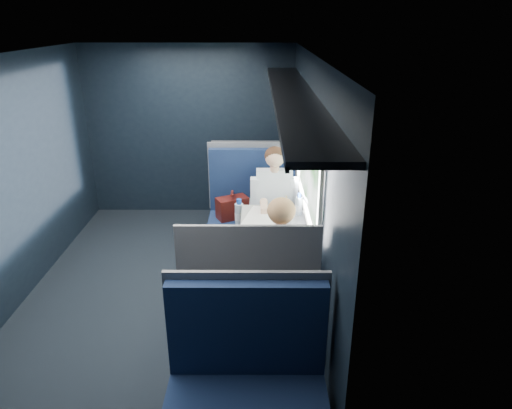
{
  "coord_description": "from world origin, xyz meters",
  "views": [
    {
      "loc": [
        0.92,
        -4.0,
        2.6
      ],
      "look_at": [
        0.9,
        0.0,
        0.95
      ],
      "focal_mm": 32.0,
      "sensor_mm": 36.0,
      "label": 1
    }
  ],
  "objects_px": {
    "seat_bay_far": "(249,306)",
    "laptop": "(300,213)",
    "seat_row_front": "(253,191)",
    "man": "(274,200)",
    "seat_bay_near": "(251,218)",
    "woman": "(280,262)",
    "bottle_small": "(299,206)",
    "table": "(270,232)",
    "seat_row_back": "(247,392)",
    "cup": "(290,208)"
  },
  "relations": [
    {
      "from": "seat_bay_near",
      "to": "laptop",
      "type": "height_order",
      "value": "seat_bay_near"
    },
    {
      "from": "table",
      "to": "seat_row_front",
      "type": "bearing_deg",
      "value": 95.8
    },
    {
      "from": "seat_bay_far",
      "to": "man",
      "type": "bearing_deg",
      "value": 80.97
    },
    {
      "from": "table",
      "to": "seat_row_back",
      "type": "bearing_deg",
      "value": -95.8
    },
    {
      "from": "table",
      "to": "seat_bay_far",
      "type": "distance_m",
      "value": 0.93
    },
    {
      "from": "laptop",
      "to": "cup",
      "type": "relative_size",
      "value": 4.52
    },
    {
      "from": "man",
      "to": "seat_bay_far",
      "type": "bearing_deg",
      "value": -99.03
    },
    {
      "from": "seat_bay_far",
      "to": "woman",
      "type": "bearing_deg",
      "value": 33.82
    },
    {
      "from": "bottle_small",
      "to": "cup",
      "type": "relative_size",
      "value": 3.06
    },
    {
      "from": "seat_bay_near",
      "to": "seat_row_back",
      "type": "relative_size",
      "value": 1.09
    },
    {
      "from": "table",
      "to": "seat_row_back",
      "type": "height_order",
      "value": "seat_row_back"
    },
    {
      "from": "seat_bay_far",
      "to": "laptop",
      "type": "height_order",
      "value": "seat_bay_far"
    },
    {
      "from": "table",
      "to": "laptop",
      "type": "relative_size",
      "value": 2.78
    },
    {
      "from": "seat_bay_far",
      "to": "seat_row_front",
      "type": "height_order",
      "value": "seat_bay_far"
    },
    {
      "from": "woman",
      "to": "bottle_small",
      "type": "height_order",
      "value": "woman"
    },
    {
      "from": "seat_row_front",
      "to": "laptop",
      "type": "relative_size",
      "value": 3.23
    },
    {
      "from": "seat_bay_near",
      "to": "man",
      "type": "bearing_deg",
      "value": -33.27
    },
    {
      "from": "seat_bay_near",
      "to": "woman",
      "type": "xyz_separation_m",
      "value": [
        0.26,
        -1.58,
        0.31
      ]
    },
    {
      "from": "table",
      "to": "woman",
      "type": "bearing_deg",
      "value": -84.55
    },
    {
      "from": "seat_bay_near",
      "to": "cup",
      "type": "distance_m",
      "value": 0.77
    },
    {
      "from": "seat_bay_near",
      "to": "seat_bay_far",
      "type": "bearing_deg",
      "value": -89.62
    },
    {
      "from": "table",
      "to": "seat_row_front",
      "type": "xyz_separation_m",
      "value": [
        -0.18,
        1.8,
        -0.25
      ]
    },
    {
      "from": "seat_row_front",
      "to": "seat_row_back",
      "type": "bearing_deg",
      "value": -90.0
    },
    {
      "from": "seat_row_back",
      "to": "cup",
      "type": "height_order",
      "value": "seat_row_back"
    },
    {
      "from": "table",
      "to": "bottle_small",
      "type": "height_order",
      "value": "bottle_small"
    },
    {
      "from": "woman",
      "to": "laptop",
      "type": "relative_size",
      "value": 3.68
    },
    {
      "from": "woman",
      "to": "bottle_small",
      "type": "bearing_deg",
      "value": 75.98
    },
    {
      "from": "seat_bay_far",
      "to": "laptop",
      "type": "bearing_deg",
      "value": 64.4
    },
    {
      "from": "table",
      "to": "seat_bay_far",
      "type": "bearing_deg",
      "value": -101.78
    },
    {
      "from": "seat_bay_near",
      "to": "seat_row_front",
      "type": "distance_m",
      "value": 0.93
    },
    {
      "from": "seat_bay_near",
      "to": "seat_bay_far",
      "type": "height_order",
      "value": "same"
    },
    {
      "from": "seat_row_front",
      "to": "bottle_small",
      "type": "distance_m",
      "value": 1.71
    },
    {
      "from": "laptop",
      "to": "bottle_small",
      "type": "relative_size",
      "value": 1.48
    },
    {
      "from": "seat_bay_far",
      "to": "woman",
      "type": "distance_m",
      "value": 0.43
    },
    {
      "from": "seat_bay_near",
      "to": "man",
      "type": "relative_size",
      "value": 0.95
    },
    {
      "from": "seat_row_front",
      "to": "man",
      "type": "distance_m",
      "value": 1.17
    },
    {
      "from": "bottle_small",
      "to": "seat_bay_near",
      "type": "bearing_deg",
      "value": 126.81
    },
    {
      "from": "seat_bay_far",
      "to": "bottle_small",
      "type": "distance_m",
      "value": 1.27
    },
    {
      "from": "table",
      "to": "seat_row_back",
      "type": "distance_m",
      "value": 1.82
    },
    {
      "from": "seat_bay_far",
      "to": "woman",
      "type": "xyz_separation_m",
      "value": [
        0.25,
        0.17,
        0.31
      ]
    },
    {
      "from": "woman",
      "to": "laptop",
      "type": "xyz_separation_m",
      "value": [
        0.23,
        0.84,
        0.08
      ]
    },
    {
      "from": "seat_row_front",
      "to": "man",
      "type": "relative_size",
      "value": 0.88
    },
    {
      "from": "man",
      "to": "seat_row_front",
      "type": "bearing_deg",
      "value": 102.83
    },
    {
      "from": "laptop",
      "to": "bottle_small",
      "type": "xyz_separation_m",
      "value": [
        -0.0,
        0.08,
        0.04
      ]
    },
    {
      "from": "seat_bay_near",
      "to": "woman",
      "type": "bearing_deg",
      "value": -80.59
    },
    {
      "from": "bottle_small",
      "to": "cup",
      "type": "distance_m",
      "value": 0.15
    },
    {
      "from": "woman",
      "to": "man",
      "type": "bearing_deg",
      "value": 90.0
    },
    {
      "from": "table",
      "to": "man",
      "type": "xyz_separation_m",
      "value": [
        0.07,
        0.7,
        0.06
      ]
    },
    {
      "from": "woman",
      "to": "bottle_small",
      "type": "relative_size",
      "value": 5.44
    },
    {
      "from": "seat_bay_far",
      "to": "woman",
      "type": "height_order",
      "value": "woman"
    }
  ]
}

